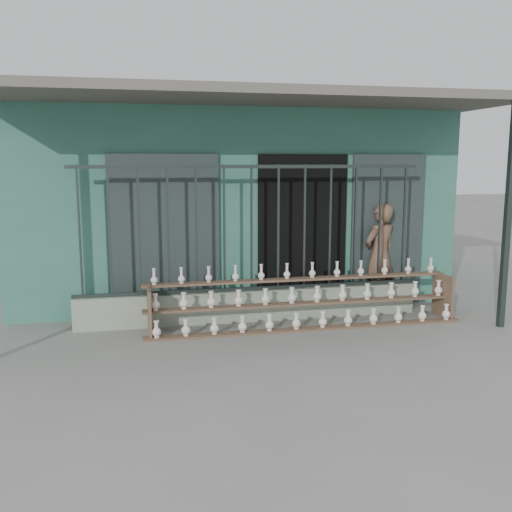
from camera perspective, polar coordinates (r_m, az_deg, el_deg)
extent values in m
plane|color=slate|center=(7.16, 1.71, -9.21)|extent=(60.00, 60.00, 0.00)
cube|color=#326B59|center=(11.03, -3.64, 5.82)|extent=(7.00, 5.00, 3.20)
cube|color=black|center=(8.85, 4.58, 2.33)|extent=(1.40, 0.12, 2.40)
cube|color=#212C2B|center=(8.45, -9.11, 1.90)|extent=(1.60, 0.08, 2.40)
cube|color=#212C2B|center=(9.31, 12.94, 2.47)|extent=(1.20, 0.08, 2.40)
cube|color=#59544C|center=(8.01, -0.31, 15.60)|extent=(7.40, 2.00, 0.12)
cube|color=#283330|center=(8.50, 23.88, 3.63)|extent=(0.08, 0.08, 3.10)
cube|color=gray|center=(8.32, -0.44, -4.94)|extent=(5.00, 0.20, 0.45)
cube|color=#283330|center=(7.98, -17.23, 2.24)|extent=(0.03, 0.03, 1.80)
cube|color=#283330|center=(7.95, -14.41, 2.35)|extent=(0.03, 0.03, 1.80)
cube|color=#283330|center=(7.95, -11.59, 2.45)|extent=(0.03, 0.03, 1.80)
cube|color=#283330|center=(7.96, -8.77, 2.54)|extent=(0.03, 0.03, 1.80)
cube|color=#283330|center=(7.99, -5.96, 2.63)|extent=(0.03, 0.03, 1.80)
cube|color=#283330|center=(8.04, -3.18, 2.71)|extent=(0.03, 0.03, 1.80)
cube|color=#283330|center=(8.11, -0.45, 2.78)|extent=(0.03, 0.03, 1.80)
cube|color=#283330|center=(8.20, 2.24, 2.84)|extent=(0.03, 0.03, 1.80)
cube|color=#283330|center=(8.31, 4.86, 2.90)|extent=(0.03, 0.03, 1.80)
cube|color=#283330|center=(8.43, 7.41, 2.95)|extent=(0.03, 0.03, 1.80)
cube|color=#283330|center=(8.57, 9.88, 2.99)|extent=(0.03, 0.03, 1.80)
cube|color=#283330|center=(8.72, 12.27, 3.03)|extent=(0.03, 0.03, 1.80)
cube|color=#283330|center=(8.89, 14.57, 3.06)|extent=(0.03, 0.03, 1.80)
cube|color=#283330|center=(8.06, -0.46, 8.93)|extent=(5.00, 0.04, 0.05)
cube|color=#283330|center=(8.26, -0.44, -3.26)|extent=(5.00, 0.04, 0.05)
cube|color=brown|center=(7.93, 5.36, -7.27)|extent=(4.50, 0.18, 0.03)
cube|color=brown|center=(8.08, 4.86, -4.74)|extent=(4.50, 0.18, 0.03)
cube|color=brown|center=(8.25, 4.38, -2.31)|extent=(4.50, 0.18, 0.03)
cube|color=brown|center=(7.74, -10.61, -5.47)|extent=(0.04, 0.55, 0.64)
cube|color=brown|center=(8.94, 18.19, -3.78)|extent=(0.04, 0.55, 0.64)
imported|color=brown|center=(9.20, 12.27, 0.04)|extent=(0.71, 0.60, 1.64)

